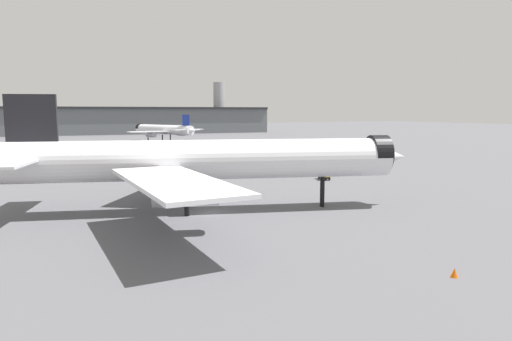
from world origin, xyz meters
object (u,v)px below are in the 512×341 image
Objects in this scene: airliner_far_taxiway at (164,130)px; baggage_tug_wing at (324,175)px; traffic_cone_near_nose at (455,273)px; airliner_near_gate at (202,161)px.

airliner_far_taxiway is 126.54m from baggage_tug_wing.
airliner_far_taxiway reaches higher than baggage_tug_wing.
airliner_far_taxiway reaches higher than traffic_cone_near_nose.
traffic_cone_near_nose is at bearing 178.56° from baggage_tug_wing.
airliner_near_gate reaches higher than airliner_far_taxiway.
airliner_near_gate is at bearing 144.35° from airliner_far_taxiway.
traffic_cone_near_nose is (-22.56, -175.66, -4.96)m from airliner_far_taxiway.
traffic_cone_near_nose is (9.94, -32.68, -6.44)m from airliner_near_gate.
traffic_cone_near_nose is (-21.30, -49.20, -0.59)m from baggage_tug_wing.
airliner_far_taxiway is 177.17m from traffic_cone_near_nose.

